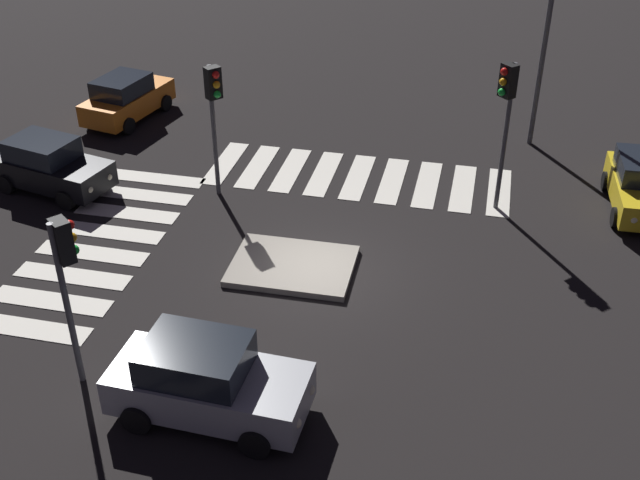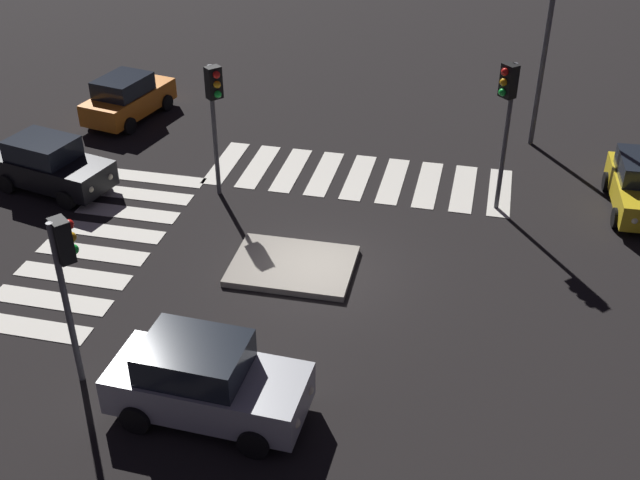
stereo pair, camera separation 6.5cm
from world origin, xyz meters
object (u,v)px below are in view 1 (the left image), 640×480
car_black (49,166)px  traffic_light_north (65,262)px  traffic_island (293,266)px  traffic_light_east (214,100)px  car_silver (206,381)px  traffic_light_south (506,102)px  car_orange (127,98)px

car_black → traffic_light_north: size_ratio=1.01×
traffic_island → traffic_light_east: 5.73m
car_silver → traffic_light_south: (-5.55, -10.23, 2.62)m
car_silver → traffic_light_east: (2.90, -9.22, 2.32)m
car_silver → traffic_light_east: size_ratio=1.01×
car_orange → car_silver: (-8.28, 14.16, 0.06)m
traffic_light_east → car_black: bearing=-130.4°
car_black → traffic_light_south: 14.20m
traffic_light_east → traffic_light_north: traffic_light_east is taller
traffic_light_south → traffic_light_east: (8.44, 1.00, -0.30)m
car_black → traffic_light_south: (-13.83, -1.84, 2.68)m
traffic_island → traffic_light_north: size_ratio=0.81×
traffic_island → traffic_light_north: (3.42, 5.22, 3.03)m
traffic_island → car_orange: bearing=-44.4°
car_black → car_silver: 11.78m
traffic_light_north → traffic_light_south: bearing=-3.1°
car_orange → traffic_light_south: bearing=-94.1°
car_orange → car_silver: 16.40m
car_black → car_orange: bearing=102.7°
car_orange → car_black: car_black is taller
car_orange → traffic_light_north: (-5.22, 13.68, 2.28)m
car_silver → traffic_light_south: 11.92m
car_silver → traffic_light_north: 3.81m
traffic_light_east → traffic_light_south: bearing=47.6°
car_orange → traffic_light_north: size_ratio=1.01×
traffic_light_east → traffic_light_north: size_ratio=1.03×
car_orange → car_silver: car_silver is taller
traffic_island → car_black: (8.65, -2.69, 0.75)m
car_orange → traffic_light_south: traffic_light_south is taller
traffic_island → traffic_light_north: bearing=56.8°
car_orange → traffic_light_north: 14.82m
traffic_island → car_black: car_black is taller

